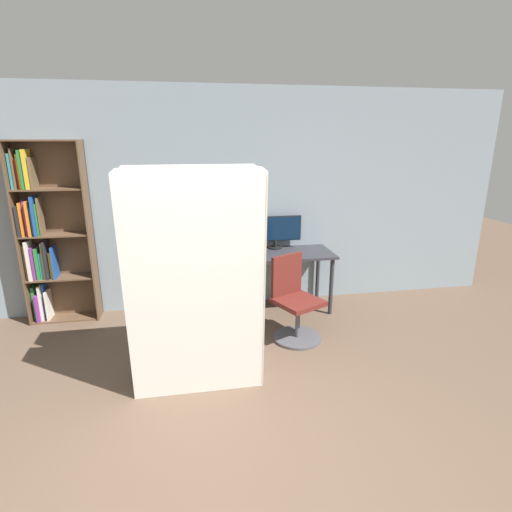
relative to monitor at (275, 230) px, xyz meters
The scene contains 7 objects.
wall_back 1.04m from the monitor, behind, with size 8.00×0.06×2.70m.
desk 0.42m from the monitor, 67.17° to the right, with size 1.14×0.63×0.75m.
monitor is the anchor object (origin of this frame).
office_chair 1.16m from the monitor, 90.09° to the right, with size 0.59×0.59×0.91m.
bookshelf 2.68m from the monitor, behind, with size 0.77×0.28×2.08m.
mattress_near 2.04m from the monitor, 121.07° to the right, with size 1.10×0.40×1.89m.
mattress_far 1.75m from the monitor, 126.86° to the right, with size 1.10×0.39×1.89m.
Camera 1 is at (-0.14, -1.76, 2.10)m, focal length 28.00 mm.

